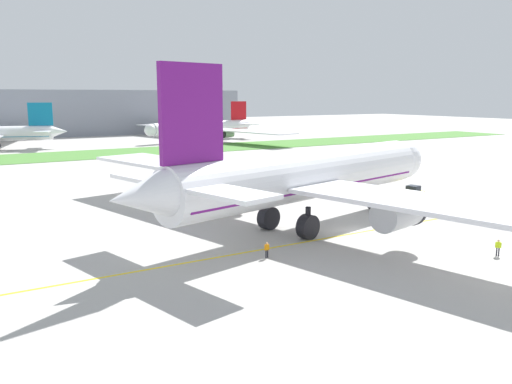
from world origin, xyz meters
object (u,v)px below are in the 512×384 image
at_px(ground_crew_wingwalker_port, 267,248).
at_px(parked_airliner_far_right, 205,128).
at_px(ground_crew_marshaller_front, 498,246).
at_px(pushback_tug, 411,194).
at_px(airliner_foreground, 303,177).
at_px(service_truck_baggage_loader, 250,164).

relative_size(ground_crew_wingwalker_port, parked_airliner_far_right, 0.02).
bearing_deg(parked_airliner_far_right, ground_crew_marshaller_front, -104.22).
bearing_deg(parked_airliner_far_right, ground_crew_wingwalker_port, -113.38).
xyz_separation_m(pushback_tug, ground_crew_wingwalker_port, (-34.26, -12.98, -0.07)).
distance_m(airliner_foreground, ground_crew_wingwalker_port, 13.07).
height_order(airliner_foreground, service_truck_baggage_loader, airliner_foreground).
distance_m(ground_crew_wingwalker_port, ground_crew_marshaller_front, 23.07).
distance_m(pushback_tug, ground_crew_wingwalker_port, 36.63).
bearing_deg(pushback_tug, airliner_foreground, -166.83).
bearing_deg(ground_crew_marshaller_front, airliner_foreground, 119.59).
height_order(pushback_tug, ground_crew_marshaller_front, pushback_tug).
bearing_deg(ground_crew_wingwalker_port, pushback_tug, 20.75).
height_order(service_truck_baggage_loader, parked_airliner_far_right, parked_airliner_far_right).
bearing_deg(service_truck_baggage_loader, ground_crew_marshaller_front, -98.70).
distance_m(pushback_tug, service_truck_baggage_loader, 41.09).
height_order(airliner_foreground, parked_airliner_far_right, airliner_foreground).
distance_m(pushback_tug, ground_crew_marshaller_front, 28.21).
xyz_separation_m(pushback_tug, ground_crew_marshaller_front, (-14.20, -24.37, -0.03)).
relative_size(pushback_tug, ground_crew_marshaller_front, 3.78).
xyz_separation_m(ground_crew_wingwalker_port, ground_crew_marshaller_front, (20.06, -11.40, 0.04)).
xyz_separation_m(pushback_tug, service_truck_baggage_loader, (-4.22, 40.87, 0.46)).
bearing_deg(parked_airliner_far_right, pushback_tug, -100.41).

